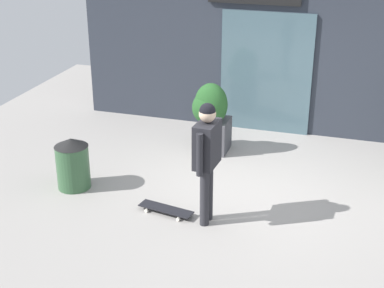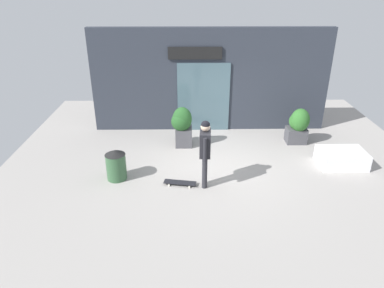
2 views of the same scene
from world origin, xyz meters
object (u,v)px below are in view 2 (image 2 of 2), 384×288
(skateboarder, at_px, (205,147))
(skateboard, at_px, (180,183))
(trash_bin, at_px, (116,164))
(planter_box_left, at_px, (182,124))
(planter_box_right, at_px, (299,124))

(skateboarder, relative_size, skateboard, 2.09)
(skateboard, xyz_separation_m, trash_bin, (-1.65, 0.34, 0.35))
(planter_box_left, bearing_deg, planter_box_right, 2.93)
(skateboard, distance_m, planter_box_left, 2.39)
(skateboarder, bearing_deg, skateboard, -1.35)
(skateboarder, distance_m, planter_box_right, 4.00)
(skateboarder, xyz_separation_m, planter_box_right, (3.06, 2.53, -0.45))
(skateboarder, height_order, planter_box_left, skateboarder)
(skateboarder, xyz_separation_m, planter_box_left, (-0.59, 2.35, -0.37))
(skateboard, distance_m, planter_box_right, 4.48)
(skateboarder, distance_m, planter_box_left, 2.45)
(planter_box_right, height_order, trash_bin, planter_box_right)
(skateboard, bearing_deg, skateboarder, -174.70)
(skateboarder, relative_size, planter_box_left, 1.37)
(skateboarder, xyz_separation_m, trash_bin, (-2.27, 0.39, -0.68))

